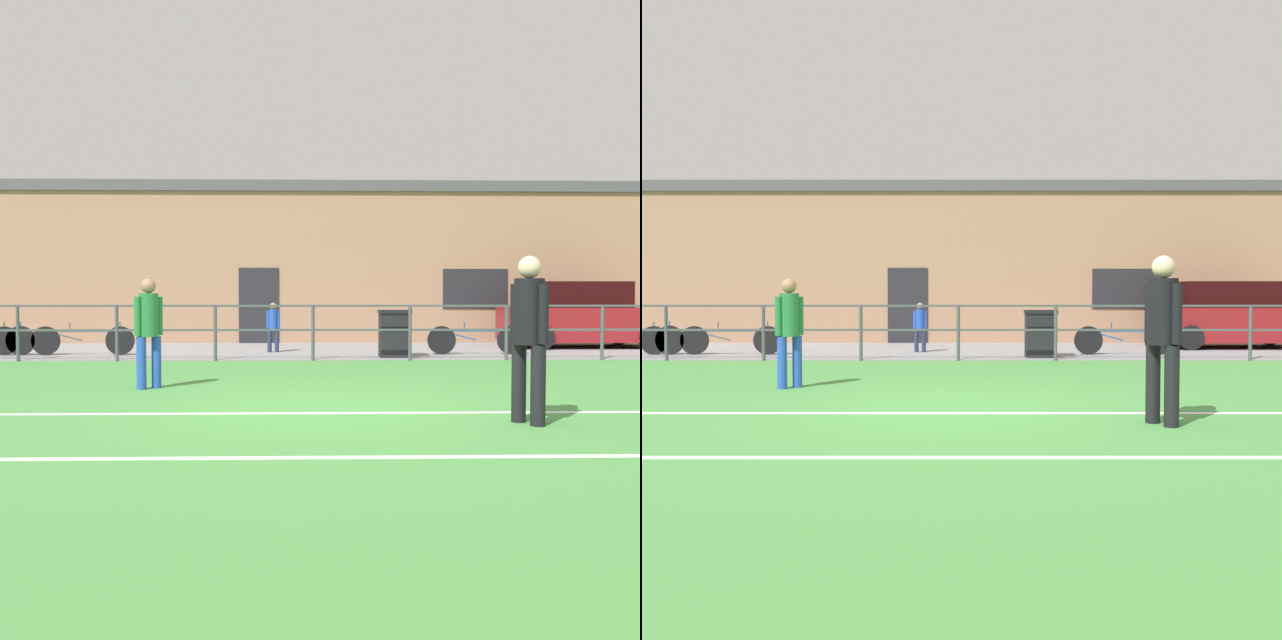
{
  "view_description": "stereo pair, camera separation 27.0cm",
  "coord_description": "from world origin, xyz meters",
  "views": [
    {
      "loc": [
        -0.19,
        -8.13,
        1.35
      ],
      "look_at": [
        0.1,
        4.18,
        0.9
      ],
      "focal_mm": 38.75,
      "sensor_mm": 36.0,
      "label": 1
    },
    {
      "loc": [
        0.08,
        -8.13,
        1.35
      ],
      "look_at": [
        0.1,
        4.18,
        0.9
      ],
      "focal_mm": 38.75,
      "sensor_mm": 36.0,
      "label": 2
    }
  ],
  "objects": [
    {
      "name": "bicycle_parked_3",
      "position": [
        3.68,
        7.2,
        0.35
      ],
      "size": [
        2.21,
        0.04,
        0.73
      ],
      "color": "black",
      "rests_on": "pavement_strip"
    },
    {
      "name": "bicycle_parked_1",
      "position": [
        -5.08,
        7.2,
        0.35
      ],
      "size": [
        2.27,
        0.04,
        0.74
      ],
      "color": "black",
      "rests_on": "pavement_strip"
    },
    {
      "name": "player_striker",
      "position": [
        -2.42,
        1.83,
        0.9
      ],
      "size": [
        0.36,
        0.31,
        1.59
      ],
      "rotation": [
        0.0,
        0.0,
        3.83
      ],
      "color": "blue",
      "rests_on": "ground"
    },
    {
      "name": "pavement_strip",
      "position": [
        0.0,
        8.5,
        0.01
      ],
      "size": [
        48.0,
        5.0,
        0.02
      ],
      "primitive_type": "cube",
      "color": "gray",
      "rests_on": "ground"
    },
    {
      "name": "field_line_touchline",
      "position": [
        0.0,
        -0.3,
        0.0
      ],
      "size": [
        36.0,
        0.11,
        0.0
      ],
      "primitive_type": "cube",
      "color": "white",
      "rests_on": "ground"
    },
    {
      "name": "player_goalkeeper",
      "position": [
        2.16,
        -1.0,
        1.0
      ],
      "size": [
        0.31,
        0.43,
        1.76
      ],
      "rotation": [
        0.0,
        0.0,
        5.23
      ],
      "color": "black",
      "rests_on": "ground"
    },
    {
      "name": "trash_bin_0",
      "position": [
        1.76,
        6.6,
        0.53
      ],
      "size": [
        0.67,
        0.57,
        1.01
      ],
      "color": "black",
      "rests_on": "pavement_strip"
    },
    {
      "name": "ground",
      "position": [
        0.0,
        0.0,
        -0.02
      ],
      "size": [
        60.0,
        44.0,
        0.04
      ],
      "primitive_type": "cube",
      "color": "#478C42"
    },
    {
      "name": "field_line_hash",
      "position": [
        0.0,
        -2.45,
        0.0
      ],
      "size": [
        36.0,
        0.11,
        0.0
      ],
      "primitive_type": "cube",
      "color": "white",
      "rests_on": "ground"
    },
    {
      "name": "parked_car_red",
      "position": [
        6.88,
        9.33,
        0.8
      ],
      "size": [
        3.95,
        1.94,
        1.66
      ],
      "color": "maroon",
      "rests_on": "pavement_strip"
    },
    {
      "name": "perimeter_fence",
      "position": [
        0.0,
        6.0,
        0.75
      ],
      "size": [
        36.07,
        0.07,
        1.15
      ],
      "color": "#474C51",
      "rests_on": "ground"
    },
    {
      "name": "clubhouse_facade",
      "position": [
        0.0,
        12.2,
        2.27
      ],
      "size": [
        28.0,
        2.56,
        4.51
      ],
      "color": "#A37A5B",
      "rests_on": "ground"
    },
    {
      "name": "spectator_child",
      "position": [
        -0.9,
        7.9,
        0.67
      ],
      "size": [
        0.31,
        0.2,
        1.15
      ],
      "rotation": [
        0.0,
        0.0,
        3.16
      ],
      "color": "#232D4C",
      "rests_on": "pavement_strip"
    }
  ]
}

